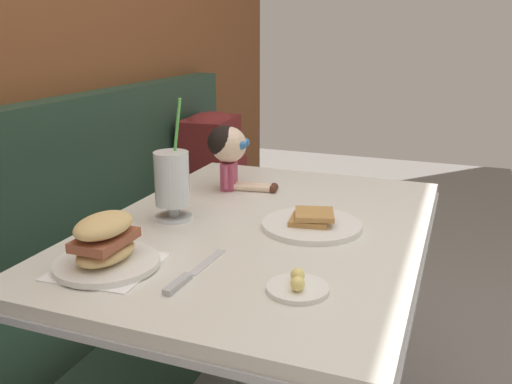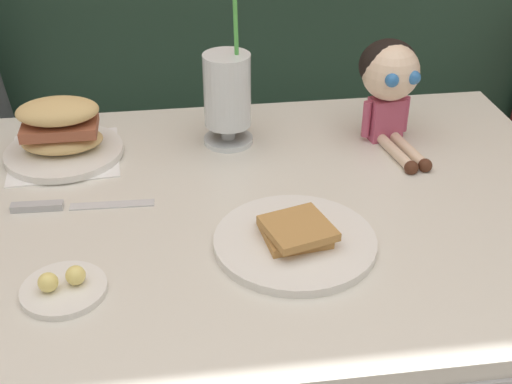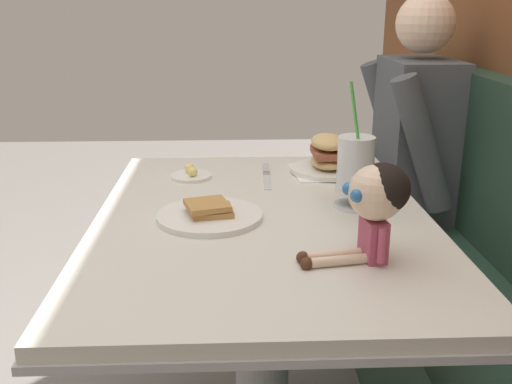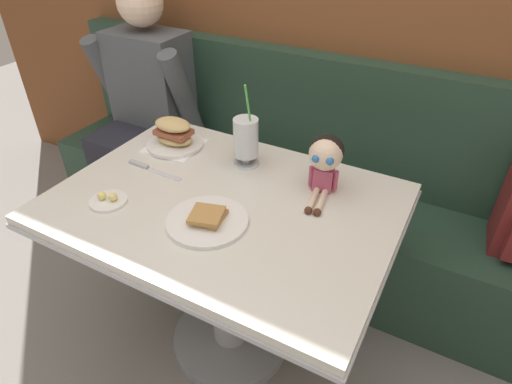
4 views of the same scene
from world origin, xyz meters
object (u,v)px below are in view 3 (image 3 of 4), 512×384
at_px(milkshake_glass, 355,168).
at_px(diner_patron, 405,137).
at_px(butter_saucer, 191,175).
at_px(seated_doll, 376,198).
at_px(sandwich_plate, 327,158).
at_px(butter_knife, 266,172).
at_px(toast_plate, 210,214).

xyz_separation_m(milkshake_glass, diner_patron, (-0.77, 0.35, -0.10)).
distance_m(butter_saucer, seated_doll, 0.71).
relative_size(butter_saucer, seated_doll, 0.53).
relative_size(sandwich_plate, butter_knife, 0.93).
distance_m(butter_knife, diner_patron, 0.72).
distance_m(milkshake_glass, butter_knife, 0.38).
bearing_deg(sandwich_plate, diner_patron, 140.87).
relative_size(sandwich_plate, seated_doll, 0.97).
bearing_deg(sandwich_plate, butter_knife, -87.61).
xyz_separation_m(milkshake_glass, butter_saucer, (-0.27, -0.42, -0.09)).
xyz_separation_m(sandwich_plate, butter_knife, (0.01, -0.18, -0.04)).
distance_m(toast_plate, butter_knife, 0.40).
height_order(butter_saucer, seated_doll, seated_doll).
xyz_separation_m(butter_saucer, seated_doll, (0.58, 0.40, 0.12)).
xyz_separation_m(sandwich_plate, diner_patron, (-0.45, 0.37, -0.04)).
relative_size(toast_plate, sandwich_plate, 1.14).
distance_m(toast_plate, seated_doll, 0.43).
xyz_separation_m(toast_plate, butter_knife, (-0.37, 0.16, -0.01)).
relative_size(milkshake_glass, seated_doll, 1.39).
distance_m(milkshake_glass, butter_saucer, 0.51).
bearing_deg(diner_patron, butter_saucer, -57.50).
height_order(toast_plate, seated_doll, seated_doll).
height_order(butter_knife, seated_doll, seated_doll).
height_order(butter_knife, diner_patron, diner_patron).
distance_m(toast_plate, sandwich_plate, 0.51).
distance_m(sandwich_plate, butter_saucer, 0.41).
bearing_deg(milkshake_glass, butter_knife, -146.87).
xyz_separation_m(seated_doll, diner_patron, (-1.07, 0.38, -0.13)).
height_order(toast_plate, diner_patron, diner_patron).
relative_size(butter_saucer, diner_patron, 0.15).
bearing_deg(butter_knife, seated_doll, 15.96).
bearing_deg(milkshake_glass, butter_saucer, -123.02).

